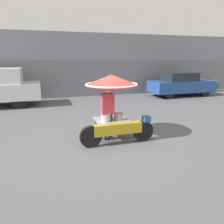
% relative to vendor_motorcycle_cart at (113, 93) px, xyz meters
% --- Properties ---
extents(ground_plane, '(36.00, 36.00, 0.00)m').
position_rel_vendor_motorcycle_cart_xyz_m(ground_plane, '(-0.25, -0.15, -1.48)').
color(ground_plane, '#56565B').
extents(shopfront_building, '(28.00, 2.06, 4.07)m').
position_rel_vendor_motorcycle_cart_xyz_m(shopfront_building, '(-0.25, 8.98, 0.55)').
color(shopfront_building, gray).
rests_on(shopfront_building, ground).
extents(vendor_motorcycle_cart, '(2.29, 1.65, 2.01)m').
position_rel_vendor_motorcycle_cart_xyz_m(vendor_motorcycle_cart, '(0.00, 0.00, 0.00)').
color(vendor_motorcycle_cart, black).
rests_on(vendor_motorcycle_cart, ground).
extents(vendor_person, '(0.38, 0.23, 1.69)m').
position_rel_vendor_motorcycle_cart_xyz_m(vendor_person, '(-0.19, -0.08, -0.52)').
color(vendor_person, navy).
rests_on(vendor_person, ground).
extents(parked_car, '(4.29, 1.72, 1.57)m').
position_rel_vendor_motorcycle_cart_xyz_m(parked_car, '(6.78, 6.10, -0.68)').
color(parked_car, black).
rests_on(parked_car, ground).
extents(potted_plant, '(0.71, 0.71, 0.88)m').
position_rel_vendor_motorcycle_cart_xyz_m(potted_plant, '(10.57, 7.18, -0.98)').
color(potted_plant, gray).
rests_on(potted_plant, ground).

